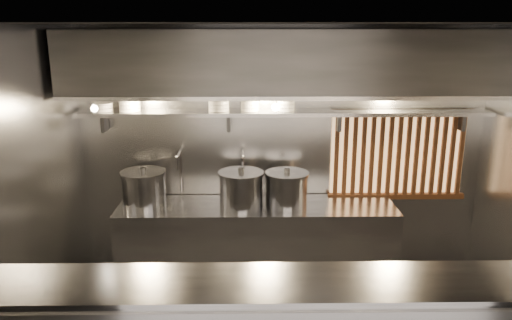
{
  "coord_description": "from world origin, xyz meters",
  "views": [
    {
      "loc": [
        -0.38,
        -3.96,
        2.79
      ],
      "look_at": [
        -0.32,
        0.55,
        1.57
      ],
      "focal_mm": 35.0,
      "sensor_mm": 36.0,
      "label": 1
    }
  ],
  "objects_px": {
    "heat_lamp": "(92,102)",
    "stock_pot_right": "(241,189)",
    "stock_pot_left": "(144,188)",
    "stock_pot_mid": "(287,189)",
    "pendant_bulb": "(276,107)"
  },
  "relations": [
    {
      "from": "stock_pot_left",
      "to": "stock_pot_right",
      "type": "relative_size",
      "value": 1.01
    },
    {
      "from": "heat_lamp",
      "to": "stock_pot_mid",
      "type": "bearing_deg",
      "value": 8.2
    },
    {
      "from": "stock_pot_left",
      "to": "stock_pot_right",
      "type": "bearing_deg",
      "value": -2.96
    },
    {
      "from": "stock_pot_left",
      "to": "stock_pot_right",
      "type": "height_order",
      "value": "stock_pot_right"
    },
    {
      "from": "heat_lamp",
      "to": "pendant_bulb",
      "type": "height_order",
      "value": "heat_lamp"
    },
    {
      "from": "stock_pot_left",
      "to": "stock_pot_mid",
      "type": "relative_size",
      "value": 1.0
    },
    {
      "from": "heat_lamp",
      "to": "pendant_bulb",
      "type": "bearing_deg",
      "value": 11.0
    },
    {
      "from": "stock_pot_right",
      "to": "pendant_bulb",
      "type": "bearing_deg",
      "value": 15.87
    },
    {
      "from": "pendant_bulb",
      "to": "stock_pot_mid",
      "type": "xyz_separation_m",
      "value": [
        0.12,
        -0.07,
        -0.87
      ]
    },
    {
      "from": "pendant_bulb",
      "to": "stock_pot_left",
      "type": "xyz_separation_m",
      "value": [
        -1.41,
        -0.05,
        -0.87
      ]
    },
    {
      "from": "heat_lamp",
      "to": "pendant_bulb",
      "type": "xyz_separation_m",
      "value": [
        1.8,
        0.35,
        -0.11
      ]
    },
    {
      "from": "pendant_bulb",
      "to": "stock_pot_right",
      "type": "height_order",
      "value": "pendant_bulb"
    },
    {
      "from": "stock_pot_left",
      "to": "stock_pot_mid",
      "type": "height_order",
      "value": "stock_pot_left"
    },
    {
      "from": "heat_lamp",
      "to": "stock_pot_right",
      "type": "xyz_separation_m",
      "value": [
        1.43,
        0.25,
        -0.97
      ]
    },
    {
      "from": "heat_lamp",
      "to": "pendant_bulb",
      "type": "relative_size",
      "value": 1.87
    }
  ]
}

